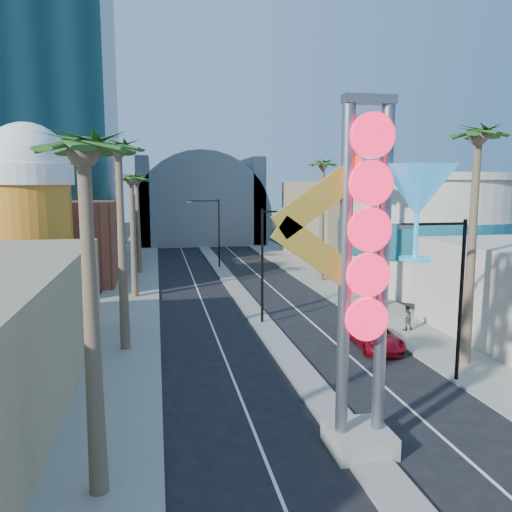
{
  "coord_description": "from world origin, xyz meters",
  "views": [
    {
      "loc": [
        -7.02,
        -13.0,
        9.59
      ],
      "look_at": [
        -0.58,
        19.31,
        4.89
      ],
      "focal_mm": 35.0,
      "sensor_mm": 36.0,
      "label": 1
    }
  ],
  "objects": [
    {
      "name": "median",
      "position": [
        0.0,
        38.0,
        0.07
      ],
      "size": [
        1.6,
        84.0,
        0.15
      ],
      "primitive_type": "cube",
      "color": "gray",
      "rests_on": "ground"
    },
    {
      "name": "palm_6",
      "position": [
        9.0,
        22.0,
        9.93
      ],
      "size": [
        2.4,
        2.4,
        11.7
      ],
      "color": "brown",
      "rests_on": "ground"
    },
    {
      "name": "palm_2",
      "position": [
        -9.0,
        30.0,
        9.48
      ],
      "size": [
        2.4,
        2.4,
        11.2
      ],
      "color": "brown",
      "rests_on": "ground"
    },
    {
      "name": "pedestrian_b",
      "position": [
        8.88,
        16.21,
        0.96
      ],
      "size": [
        0.78,
        0.61,
        1.61
      ],
      "primitive_type": "imported",
      "rotation": [
        0.0,
        0.0,
        3.14
      ],
      "color": "gray",
      "rests_on": "sidewalk_east"
    },
    {
      "name": "streetlight_1",
      "position": [
        -0.55,
        44.0,
        4.88
      ],
      "size": [
        3.79,
        0.25,
        8.0
      ],
      "color": "black",
      "rests_on": "ground"
    },
    {
      "name": "turquoise_building",
      "position": [
        18.0,
        30.0,
        5.25
      ],
      "size": [
        16.6,
        16.6,
        10.6
      ],
      "color": "#BEB8A1",
      "rests_on": "ground"
    },
    {
      "name": "beer_mug",
      "position": [
        -17.0,
        30.0,
        7.84
      ],
      "size": [
        7.0,
        7.0,
        14.5
      ],
      "color": "orange",
      "rests_on": "ground"
    },
    {
      "name": "palm_7",
      "position": [
        9.0,
        34.0,
        10.82
      ],
      "size": [
        2.4,
        2.4,
        12.7
      ],
      "color": "brown",
      "rests_on": "ground"
    },
    {
      "name": "palm_3",
      "position": [
        -9.0,
        42.0,
        9.48
      ],
      "size": [
        2.4,
        2.4,
        11.2
      ],
      "color": "brown",
      "rests_on": "ground"
    },
    {
      "name": "hotel_tower",
      "position": [
        -22.0,
        52.0,
        25.0
      ],
      "size": [
        20.0,
        20.0,
        50.0
      ],
      "primitive_type": "cube",
      "color": "black",
      "rests_on": "ground"
    },
    {
      "name": "red_pickup",
      "position": [
        5.49,
        13.64,
        0.69
      ],
      "size": [
        2.64,
        5.15,
        1.39
      ],
      "primitive_type": "imported",
      "rotation": [
        0.0,
        0.0,
        -0.07
      ],
      "color": "maroon",
      "rests_on": "ground"
    },
    {
      "name": "ground",
      "position": [
        0.0,
        0.0,
        0.0
      ],
      "size": [
        240.0,
        240.0,
        0.0
      ],
      "primitive_type": "plane",
      "color": "black",
      "rests_on": "ground"
    },
    {
      "name": "neon_sign",
      "position": [
        0.82,
        2.96,
        7.31
      ],
      "size": [
        6.53,
        2.6,
        12.55
      ],
      "color": "gray",
      "rests_on": "ground"
    },
    {
      "name": "canopy",
      "position": [
        0.0,
        72.0,
        4.31
      ],
      "size": [
        22.0,
        16.0,
        22.0
      ],
      "color": "slate",
      "rests_on": "ground"
    },
    {
      "name": "streetlight_2",
      "position": [
        6.72,
        8.0,
        4.83
      ],
      "size": [
        3.45,
        0.25,
        8.0
      ],
      "color": "black",
      "rests_on": "ground"
    },
    {
      "name": "brick_filler_west",
      "position": [
        -16.0,
        38.0,
        4.0
      ],
      "size": [
        10.0,
        10.0,
        8.0
      ],
      "primitive_type": "cube",
      "color": "brown",
      "rests_on": "ground"
    },
    {
      "name": "palm_0",
      "position": [
        -9.0,
        2.0,
        9.93
      ],
      "size": [
        2.4,
        2.4,
        11.7
      ],
      "color": "brown",
      "rests_on": "ground"
    },
    {
      "name": "filler_east",
      "position": [
        16.0,
        48.0,
        5.0
      ],
      "size": [
        10.0,
        20.0,
        10.0
      ],
      "primitive_type": "cube",
      "color": "tan",
      "rests_on": "ground"
    },
    {
      "name": "palm_1",
      "position": [
        -9.0,
        16.0,
        10.82
      ],
      "size": [
        2.4,
        2.4,
        12.7
      ],
      "color": "brown",
      "rests_on": "ground"
    },
    {
      "name": "sidewalk_east",
      "position": [
        9.5,
        35.0,
        0.07
      ],
      "size": [
        5.0,
        100.0,
        0.15
      ],
      "primitive_type": "cube",
      "color": "gray",
      "rests_on": "ground"
    },
    {
      "name": "streetlight_0",
      "position": [
        0.55,
        20.0,
        4.88
      ],
      "size": [
        3.79,
        0.25,
        8.0
      ],
      "color": "black",
      "rests_on": "ground"
    },
    {
      "name": "sidewalk_west",
      "position": [
        -9.5,
        35.0,
        0.07
      ],
      "size": [
        5.0,
        100.0,
        0.15
      ],
      "primitive_type": "cube",
      "color": "gray",
      "rests_on": "ground"
    },
    {
      "name": "palm_5",
      "position": [
        9.0,
        10.0,
        11.27
      ],
      "size": [
        2.4,
        2.4,
        13.2
      ],
      "color": "brown",
      "rests_on": "ground"
    }
  ]
}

